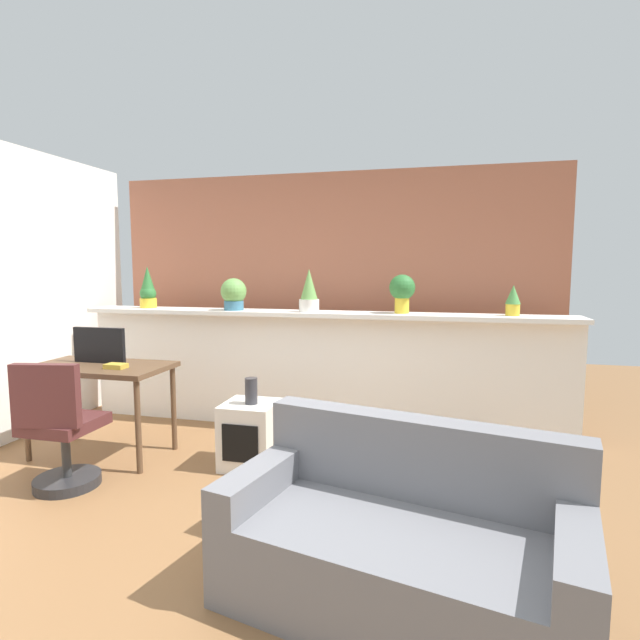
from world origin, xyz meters
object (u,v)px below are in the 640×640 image
object	(u,v)px
potted_plant_2	(309,292)
potted_plant_4	(513,300)
potted_plant_0	(148,290)
potted_plant_1	(234,294)
office_chair	(60,435)
couch	(400,544)
potted_plant_3	(402,290)
tv_monitor	(99,345)
side_cube_shelf	(250,435)
vase_on_shelf	(251,391)
desk	(100,375)
book_on_desk	(116,366)

from	to	relation	value
potted_plant_2	potted_plant_4	distance (m)	1.78
potted_plant_0	potted_plant_1	size ratio (longest dim) A/B	1.38
office_chair	couch	bearing A→B (deg)	-14.48
potted_plant_4	couch	distance (m)	2.62
potted_plant_3	tv_monitor	bearing A→B (deg)	-157.23
potted_plant_2	side_cube_shelf	world-z (taller)	potted_plant_2
side_cube_shelf	couch	distance (m)	1.79
potted_plant_1	vase_on_shelf	distance (m)	1.31
potted_plant_4	office_chair	bearing A→B (deg)	-151.31
desk	side_cube_shelf	distance (m)	1.33
potted_plant_3	potted_plant_4	world-z (taller)	potted_plant_3
potted_plant_0	potted_plant_2	xyz separation A→B (m)	(1.71, -0.05, -0.00)
potted_plant_2	couch	distance (m)	2.67
couch	office_chair	bearing A→B (deg)	165.52
potted_plant_1	book_on_desk	bearing A→B (deg)	-114.66
potted_plant_2	vase_on_shelf	distance (m)	1.21
desk	tv_monitor	size ratio (longest dim) A/B	2.38
tv_monitor	vase_on_shelf	world-z (taller)	tv_monitor
potted_plant_4	desk	bearing A→B (deg)	-161.59
office_chair	potted_plant_3	bearing A→B (deg)	37.97
side_cube_shelf	book_on_desk	xyz separation A→B (m)	(-1.04, -0.16, 0.52)
office_chair	side_cube_shelf	world-z (taller)	office_chair
potted_plant_1	vase_on_shelf	size ratio (longest dim) A/B	1.54
desk	vase_on_shelf	xyz separation A→B (m)	(1.28, 0.05, -0.07)
potted_plant_3	book_on_desk	world-z (taller)	potted_plant_3
potted_plant_1	potted_plant_4	distance (m)	2.53
tv_monitor	potted_plant_1	bearing A→B (deg)	50.17
side_cube_shelf	tv_monitor	bearing A→B (deg)	179.37
side_cube_shelf	desk	bearing A→B (deg)	-177.02
potted_plant_1	book_on_desk	world-z (taller)	potted_plant_1
potted_plant_3	book_on_desk	distance (m)	2.47
couch	vase_on_shelf	bearing A→B (deg)	133.75
vase_on_shelf	couch	distance (m)	1.80
tv_monitor	potted_plant_4	bearing A→B (deg)	16.84
vase_on_shelf	desk	bearing A→B (deg)	-177.70
potted_plant_2	book_on_desk	distance (m)	1.76
potted_plant_0	book_on_desk	distance (m)	1.35
desk	tv_monitor	distance (m)	0.25
potted_plant_0	office_chair	xyz separation A→B (m)	(0.38, -1.69, -0.92)
potted_plant_3	desk	xyz separation A→B (m)	(-2.32, -1.08, -0.66)
potted_plant_2	office_chair	distance (m)	2.30
tv_monitor	book_on_desk	bearing A→B (deg)	-31.74
potted_plant_2	desk	distance (m)	1.90
vase_on_shelf	couch	world-z (taller)	couch
side_cube_shelf	potted_plant_3	bearing A→B (deg)	43.63
potted_plant_4	book_on_desk	world-z (taller)	potted_plant_4
potted_plant_3	office_chair	xyz separation A→B (m)	(-2.18, -1.70, -0.94)
desk	vase_on_shelf	world-z (taller)	desk
desk	book_on_desk	size ratio (longest dim) A/B	6.97
potted_plant_2	vase_on_shelf	bearing A→B (deg)	-101.55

